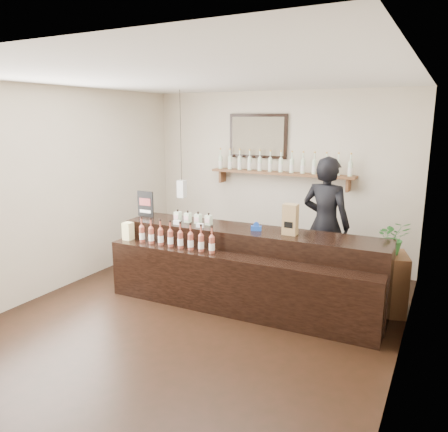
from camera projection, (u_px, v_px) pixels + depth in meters
The scene contains 10 objects.
ground at pixel (202, 315), 5.37m from camera, with size 5.00×5.00×0.00m, color black.
room_shell at pixel (200, 178), 4.99m from camera, with size 5.00×5.00×5.00m.
back_wall_decor at pixel (267, 157), 7.10m from camera, with size 2.66×0.96×1.69m.
counter at pixel (245, 270), 5.62m from camera, with size 3.51×1.03×1.14m.
promo_sign at pixel (145, 204), 6.29m from camera, with size 0.27×0.03×0.37m.
paper_bag at pixel (290, 219), 5.31m from camera, with size 0.17×0.13×0.38m.
tape_dispenser at pixel (256, 227), 5.53m from camera, with size 0.14×0.09×0.11m.
side_cabinet at pixel (389, 283), 5.41m from camera, with size 0.50×0.60×0.75m.
potted_plant at pixel (393, 237), 5.28m from camera, with size 0.38×0.33×0.42m, color #2E712D.
shopkeeper at pixel (326, 216), 5.98m from camera, with size 0.77×0.51×2.12m, color black.
Camera 1 is at (2.55, -4.27, 2.38)m, focal length 35.00 mm.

